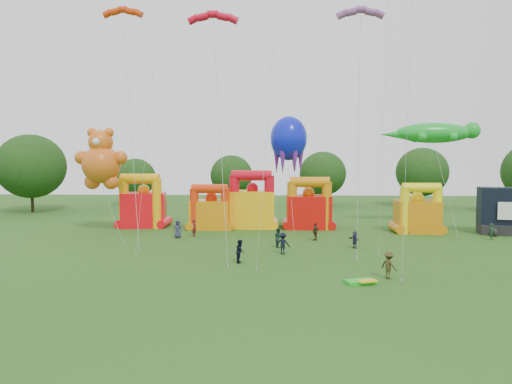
{
  "coord_description": "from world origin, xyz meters",
  "views": [
    {
      "loc": [
        -0.18,
        -24.97,
        8.07
      ],
      "look_at": [
        -2.08,
        18.0,
        5.06
      ],
      "focal_mm": 32.0,
      "sensor_mm": 36.0,
      "label": 1
    }
  ],
  "objects_px": {
    "gecko_kite": "(436,143)",
    "spectator_0": "(178,229)",
    "teddy_bear_kite": "(108,192)",
    "bouncy_castle_0": "(143,207)",
    "octopus_kite": "(289,152)",
    "spectator_4": "(315,232)",
    "bouncy_castle_2": "(252,206)"
  },
  "relations": [
    {
      "from": "gecko_kite",
      "to": "spectator_0",
      "type": "xyz_separation_m",
      "value": [
        -29.24,
        -9.03,
        -9.25
      ]
    },
    {
      "from": "spectator_0",
      "to": "teddy_bear_kite",
      "type": "bearing_deg",
      "value": 164.66
    },
    {
      "from": "teddy_bear_kite",
      "to": "spectator_0",
      "type": "xyz_separation_m",
      "value": [
        7.72,
        -1.12,
        -3.74
      ]
    },
    {
      "from": "bouncy_castle_0",
      "to": "octopus_kite",
      "type": "distance_m",
      "value": 18.76
    },
    {
      "from": "bouncy_castle_0",
      "to": "spectator_4",
      "type": "height_order",
      "value": "bouncy_castle_0"
    },
    {
      "from": "teddy_bear_kite",
      "to": "spectator_4",
      "type": "distance_m",
      "value": 22.29
    },
    {
      "from": "bouncy_castle_0",
      "to": "bouncy_castle_2",
      "type": "bearing_deg",
      "value": -0.38
    },
    {
      "from": "gecko_kite",
      "to": "bouncy_castle_0",
      "type": "bearing_deg",
      "value": -177.93
    },
    {
      "from": "gecko_kite",
      "to": "spectator_4",
      "type": "distance_m",
      "value": 20.23
    },
    {
      "from": "octopus_kite",
      "to": "spectator_0",
      "type": "bearing_deg",
      "value": -146.25
    },
    {
      "from": "bouncy_castle_0",
      "to": "spectator_0",
      "type": "bearing_deg",
      "value": -52.95
    },
    {
      "from": "bouncy_castle_0",
      "to": "bouncy_castle_2",
      "type": "distance_m",
      "value": 13.23
    },
    {
      "from": "gecko_kite",
      "to": "octopus_kite",
      "type": "bearing_deg",
      "value": -176.11
    },
    {
      "from": "spectator_0",
      "to": "spectator_4",
      "type": "height_order",
      "value": "spectator_0"
    },
    {
      "from": "teddy_bear_kite",
      "to": "spectator_4",
      "type": "bearing_deg",
      "value": -4.96
    },
    {
      "from": "bouncy_castle_0",
      "to": "bouncy_castle_2",
      "type": "height_order",
      "value": "bouncy_castle_2"
    },
    {
      "from": "octopus_kite",
      "to": "spectator_0",
      "type": "height_order",
      "value": "octopus_kite"
    },
    {
      "from": "bouncy_castle_0",
      "to": "spectator_4",
      "type": "distance_m",
      "value": 21.84
    },
    {
      "from": "bouncy_castle_2",
      "to": "gecko_kite",
      "type": "relative_size",
      "value": 0.54
    },
    {
      "from": "spectator_4",
      "to": "spectator_0",
      "type": "bearing_deg",
      "value": -57.28
    },
    {
      "from": "bouncy_castle_2",
      "to": "spectator_4",
      "type": "height_order",
      "value": "bouncy_castle_2"
    },
    {
      "from": "bouncy_castle_0",
      "to": "gecko_kite",
      "type": "xyz_separation_m",
      "value": [
        35.1,
        1.27,
        7.71
      ]
    },
    {
      "from": "bouncy_castle_2",
      "to": "spectator_0",
      "type": "distance_m",
      "value": 10.77
    },
    {
      "from": "spectator_0",
      "to": "spectator_4",
      "type": "distance_m",
      "value": 14.19
    },
    {
      "from": "teddy_bear_kite",
      "to": "spectator_4",
      "type": "height_order",
      "value": "teddy_bear_kite"
    },
    {
      "from": "bouncy_castle_2",
      "to": "teddy_bear_kite",
      "type": "distance_m",
      "value": 16.57
    },
    {
      "from": "bouncy_castle_2",
      "to": "octopus_kite",
      "type": "height_order",
      "value": "octopus_kite"
    },
    {
      "from": "teddy_bear_kite",
      "to": "spectator_0",
      "type": "bearing_deg",
      "value": -8.24
    },
    {
      "from": "octopus_kite",
      "to": "spectator_0",
      "type": "distance_m",
      "value": 16.25
    },
    {
      "from": "bouncy_castle_0",
      "to": "teddy_bear_kite",
      "type": "distance_m",
      "value": 7.24
    },
    {
      "from": "bouncy_castle_0",
      "to": "gecko_kite",
      "type": "relative_size",
      "value": 0.51
    },
    {
      "from": "bouncy_castle_0",
      "to": "octopus_kite",
      "type": "height_order",
      "value": "octopus_kite"
    }
  ]
}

